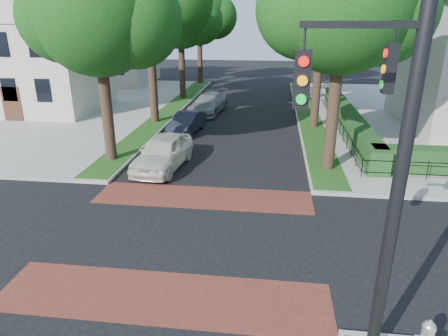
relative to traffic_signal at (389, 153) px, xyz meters
The scene contains 21 objects.
ground 8.09m from the traffic_signal, 137.91° to the left, with size 120.00×120.00×0.00m, color black.
sidewalk_nw 34.12m from the traffic_signal, 136.17° to the left, with size 30.00×30.00×0.15m, color gray.
crosswalk_far 10.20m from the traffic_signal, 122.69° to the left, with size 9.00×2.20×0.01m, color maroon.
crosswalk_near 6.89m from the traffic_signal, 166.05° to the left, with size 9.00×2.20×0.01m, color maroon.
grass_strip_ne 23.95m from the traffic_signal, 88.75° to the left, with size 1.60×29.80×0.02m, color #1F4012.
grass_strip_nw 26.06m from the traffic_signal, 113.63° to the left, with size 1.60×29.80×0.02m, color #1F4012.
tree_right_near 12.03m from the traffic_signal, 86.47° to the left, with size 7.75×6.67×10.66m.
tree_right_mid 19.95m from the traffic_signal, 87.89° to the left, with size 8.25×7.09×11.22m.
tree_right_far 28.73m from the traffic_signal, 88.57° to the left, with size 7.25×6.23×9.74m.
tree_right_back 37.74m from the traffic_signal, 88.91° to the left, with size 7.50×6.45×10.20m.
tree_left_near 15.74m from the traffic_signal, 131.45° to the left, with size 7.50×6.45×10.20m.
tree_left_far 30.52m from the traffic_signal, 109.77° to the left, with size 7.00×6.02×9.86m.
tree_left_back 39.12m from the traffic_signal, 105.27° to the left, with size 7.75×6.66×10.44m.
hedge_main_road 20.01m from the traffic_signal, 81.75° to the left, with size 1.00×18.00×1.20m, color #153E19.
fence_main_road 19.95m from the traffic_signal, 84.08° to the left, with size 0.06×18.00×0.90m, color black, non-canonical shape.
house_left_near 30.29m from the traffic_signal, 132.28° to the left, with size 10.00×9.00×10.14m.
house_left_far 41.72m from the traffic_signal, 119.24° to the left, with size 10.00×9.00×10.14m.
traffic_signal is the anchor object (origin of this frame).
parked_car_front 13.72m from the traffic_signal, 124.55° to the left, with size 1.94×4.83×1.65m, color silver.
parked_car_middle 19.41m from the traffic_signal, 113.77° to the left, with size 1.40×4.02×1.33m, color #1D1F2C.
parked_car_rear 24.53m from the traffic_signal, 107.27° to the left, with size 2.11×5.20×1.51m, color gray.
Camera 1 is at (2.72, -11.74, 7.07)m, focal length 32.00 mm.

